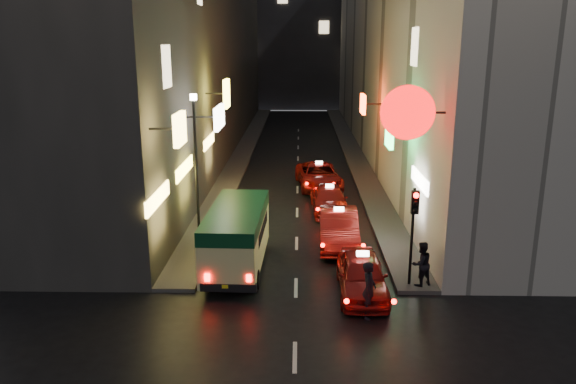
# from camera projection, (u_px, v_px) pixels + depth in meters

# --- Properties ---
(building_left) EXTENTS (7.60, 52.10, 18.00)m
(building_left) POSITION_uv_depth(u_px,v_px,m) (193.00, 33.00, 42.25)
(building_left) COLOR #3C3936
(building_left) RESTS_ON ground
(building_right) EXTENTS (8.18, 52.00, 18.00)m
(building_right) POSITION_uv_depth(u_px,v_px,m) (405.00, 33.00, 41.94)
(building_right) COLOR beige
(building_right) RESTS_ON ground
(building_far) EXTENTS (30.00, 10.00, 22.00)m
(building_far) POSITION_uv_depth(u_px,v_px,m) (299.00, 20.00, 72.46)
(building_far) COLOR #333338
(building_far) RESTS_ON ground
(sidewalk_left) EXTENTS (1.50, 52.00, 0.15)m
(sidewalk_left) POSITION_uv_depth(u_px,v_px,m) (245.00, 150.00, 44.51)
(sidewalk_left) COLOR #43403E
(sidewalk_left) RESTS_ON ground
(sidewalk_right) EXTENTS (1.50, 52.00, 0.15)m
(sidewalk_right) POSITION_uv_depth(u_px,v_px,m) (352.00, 150.00, 44.35)
(sidewalk_right) COLOR #43403E
(sidewalk_right) RESTS_ON ground
(minibus) EXTENTS (2.13, 5.65, 2.41)m
(minibus) POSITION_uv_depth(u_px,v_px,m) (237.00, 231.00, 21.10)
(minibus) COLOR #DFDE8B
(minibus) RESTS_ON ground
(taxi_near) EXTENTS (2.14, 5.10, 1.78)m
(taxi_near) POSITION_uv_depth(u_px,v_px,m) (362.00, 272.00, 19.19)
(taxi_near) COLOR maroon
(taxi_near) RESTS_ON ground
(taxi_second) EXTENTS (2.38, 5.55, 1.92)m
(taxi_second) POSITION_uv_depth(u_px,v_px,m) (339.00, 225.00, 23.81)
(taxi_second) COLOR maroon
(taxi_second) RESTS_ON ground
(taxi_third) EXTENTS (2.11, 4.73, 1.65)m
(taxi_third) POSITION_uv_depth(u_px,v_px,m) (329.00, 198.00, 28.48)
(taxi_third) COLOR maroon
(taxi_third) RESTS_ON ground
(taxi_far) EXTENTS (2.73, 5.47, 1.85)m
(taxi_far) POSITION_uv_depth(u_px,v_px,m) (319.00, 174.00, 33.09)
(taxi_far) COLOR maroon
(taxi_far) RESTS_ON ground
(pedestrian_crossing) EXTENTS (0.60, 0.78, 2.11)m
(pedestrian_crossing) POSITION_uv_depth(u_px,v_px,m) (369.00, 286.00, 17.46)
(pedestrian_crossing) COLOR black
(pedestrian_crossing) RESTS_ON ground
(pedestrian_sidewalk) EXTENTS (0.80, 0.68, 1.81)m
(pedestrian_sidewalk) POSITION_uv_depth(u_px,v_px,m) (421.00, 261.00, 19.48)
(pedestrian_sidewalk) COLOR black
(pedestrian_sidewalk) RESTS_ON sidewalk_right
(traffic_light) EXTENTS (0.26, 0.43, 3.50)m
(traffic_light) POSITION_uv_depth(u_px,v_px,m) (414.00, 216.00, 19.03)
(traffic_light) COLOR black
(traffic_light) RESTS_ON sidewalk_right
(lamp_post) EXTENTS (0.28, 0.28, 6.22)m
(lamp_post) POSITION_uv_depth(u_px,v_px,m) (196.00, 158.00, 23.29)
(lamp_post) COLOR black
(lamp_post) RESTS_ON sidewalk_left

